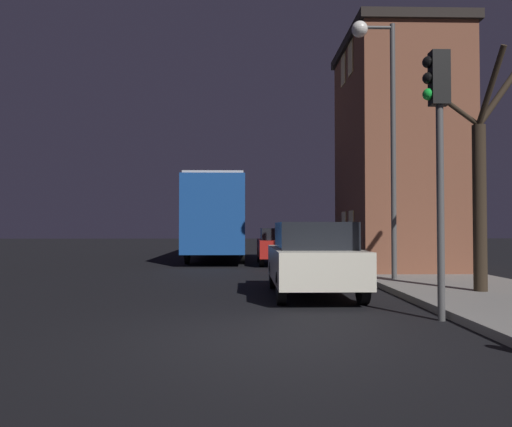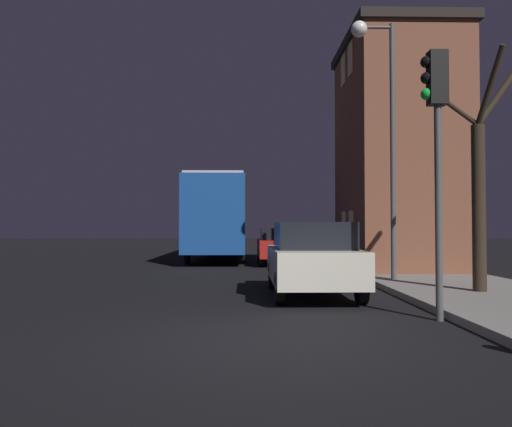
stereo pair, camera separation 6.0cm
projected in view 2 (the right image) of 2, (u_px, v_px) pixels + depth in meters
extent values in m
plane|color=black|center=(268.00, 338.00, 6.92)|extent=(120.00, 120.00, 0.00)
cube|color=brown|center=(398.00, 157.00, 17.31)|extent=(3.49, 4.89, 7.67)
cube|color=black|center=(397.00, 43.00, 17.41)|extent=(3.73, 5.13, 0.30)
cube|color=#F2D172|center=(351.00, 227.00, 16.59)|extent=(0.03, 0.70, 1.10)
cube|color=#F2D172|center=(344.00, 227.00, 17.81)|extent=(0.03, 0.70, 1.10)
cube|color=#F2D172|center=(350.00, 58.00, 16.75)|extent=(0.03, 0.70, 1.10)
cube|color=#F2D172|center=(343.00, 70.00, 17.97)|extent=(0.03, 0.70, 1.10)
cylinder|color=#4C4C4C|center=(393.00, 151.00, 13.51)|extent=(0.14, 0.14, 6.95)
cylinder|color=#4C4C4C|center=(375.00, 27.00, 13.59)|extent=(0.90, 0.09, 0.09)
sphere|color=white|center=(359.00, 29.00, 13.58)|extent=(0.44, 0.44, 0.44)
cylinder|color=#4C4C4C|center=(439.00, 212.00, 8.22)|extent=(0.12, 0.12, 3.57)
cube|color=black|center=(437.00, 78.00, 8.28)|extent=(0.30, 0.24, 0.90)
sphere|color=black|center=(426.00, 62.00, 8.29)|extent=(0.20, 0.20, 0.20)
sphere|color=black|center=(427.00, 78.00, 8.28)|extent=(0.20, 0.20, 0.20)
sphere|color=green|center=(427.00, 94.00, 8.27)|extent=(0.20, 0.20, 0.20)
cylinder|color=#2D2319|center=(479.00, 208.00, 10.93)|extent=(0.29, 0.29, 3.65)
cylinder|color=#2D2319|center=(490.00, 86.00, 10.55)|extent=(0.24, 1.03, 1.52)
cylinder|color=#2D2319|center=(459.00, 111.00, 10.98)|extent=(0.88, 0.11, 0.68)
cylinder|color=#2D2319|center=(496.00, 99.00, 11.07)|extent=(1.04, 0.29, 1.30)
cube|color=#194793|center=(220.00, 217.00, 24.71)|extent=(2.50, 11.64, 3.13)
cube|color=black|center=(220.00, 206.00, 24.73)|extent=(2.52, 10.71, 1.13)
cube|color=#B2B2B2|center=(220.00, 184.00, 24.76)|extent=(2.38, 11.06, 0.12)
cylinder|color=black|center=(244.00, 246.00, 28.48)|extent=(0.18, 0.96, 0.96)
cylinder|color=black|center=(203.00, 246.00, 28.43)|extent=(0.18, 0.96, 0.96)
cylinder|color=black|center=(243.00, 252.00, 20.91)|extent=(0.18, 0.96, 0.96)
cylinder|color=black|center=(188.00, 252.00, 20.86)|extent=(0.18, 0.96, 0.96)
cube|color=beige|center=(312.00, 264.00, 11.24)|extent=(1.82, 4.07, 0.73)
cube|color=black|center=(313.00, 235.00, 11.06)|extent=(1.60, 2.11, 0.58)
cylinder|color=black|center=(337.00, 275.00, 12.57)|extent=(0.18, 0.66, 0.66)
cylinder|color=black|center=(272.00, 275.00, 12.54)|extent=(0.18, 0.66, 0.66)
cylinder|color=black|center=(361.00, 288.00, 9.93)|extent=(0.18, 0.66, 0.66)
cylinder|color=black|center=(280.00, 288.00, 9.89)|extent=(0.18, 0.66, 0.66)
cube|color=#B21E19|center=(281.00, 248.00, 20.57)|extent=(1.88, 3.89, 0.69)
cube|color=black|center=(281.00, 234.00, 20.39)|extent=(1.65, 2.02, 0.47)
cylinder|color=black|center=(298.00, 255.00, 21.84)|extent=(0.18, 0.67, 0.67)
cylinder|color=black|center=(260.00, 255.00, 21.81)|extent=(0.18, 0.67, 0.67)
cylinder|color=black|center=(305.00, 258.00, 19.32)|extent=(0.18, 0.67, 0.67)
cylinder|color=black|center=(262.00, 258.00, 19.28)|extent=(0.18, 0.67, 0.67)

